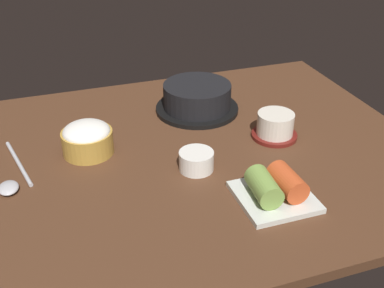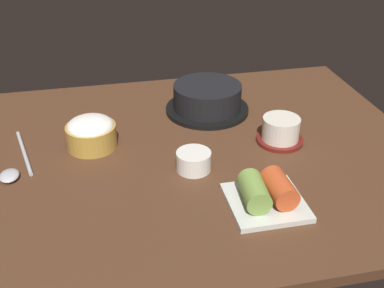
{
  "view_description": "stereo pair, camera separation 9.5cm",
  "coord_description": "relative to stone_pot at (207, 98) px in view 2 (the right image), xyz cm",
  "views": [
    {
      "loc": [
        -24.53,
        -79.54,
        53.38
      ],
      "look_at": [
        2.0,
        -2.0,
        5.0
      ],
      "focal_mm": 45.28,
      "sensor_mm": 36.0,
      "label": 1
    },
    {
      "loc": [
        -15.37,
        -82.09,
        53.38
      ],
      "look_at": [
        2.0,
        -2.0,
        5.0
      ],
      "focal_mm": 45.28,
      "sensor_mm": 36.0,
      "label": 2
    }
  ],
  "objects": [
    {
      "name": "rice_bowl",
      "position": [
        -27.07,
        -10.77,
        0.01
      ],
      "size": [
        10.24,
        10.24,
        6.58
      ],
      "color": "#B78C38",
      "rests_on": "dining_table"
    },
    {
      "name": "spoon",
      "position": [
        -41.95,
        -16.55,
        -2.71
      ],
      "size": [
        6.06,
        19.54,
        1.35
      ],
      "color": "#B7B7BC",
      "rests_on": "dining_table"
    },
    {
      "name": "tea_cup_with_saucer",
      "position": [
        11.48,
        -17.58,
        -0.6
      ],
      "size": [
        9.75,
        9.75,
        5.55
      ],
      "color": "maroon",
      "rests_on": "dining_table"
    },
    {
      "name": "banchan_cup_center",
      "position": [
        -8.45,
        -23.6,
        -1.31
      ],
      "size": [
        6.67,
        6.67,
        3.75
      ],
      "color": "white",
      "rests_on": "dining_table"
    },
    {
      "name": "stone_pot",
      "position": [
        0.0,
        0.0,
        0.0
      ],
      "size": [
        19.44,
        19.44,
        6.65
      ],
      "color": "black",
      "rests_on": "dining_table"
    },
    {
      "name": "kimchi_plate",
      "position": [
        1.26,
        -37.04,
        -1.12
      ],
      "size": [
        12.88,
        12.88,
        5.34
      ],
      "color": "silver",
      "rests_on": "dining_table"
    },
    {
      "name": "dining_table",
      "position": [
        -9.82,
        -17.2,
        -4.32
      ],
      "size": [
        100.0,
        76.0,
        2.0
      ],
      "primitive_type": "cube",
      "color": "#4C2D1C",
      "rests_on": "ground"
    }
  ]
}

